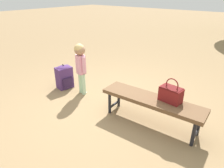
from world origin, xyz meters
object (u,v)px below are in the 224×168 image
object	(u,v)px
handbag	(171,94)
child_standing	(81,61)
backpack_large	(64,76)
park_bench	(152,102)

from	to	relation	value
handbag	child_standing	distance (m)	1.85
handbag	backpack_large	size ratio (longest dim) A/B	0.68
park_bench	child_standing	bearing A→B (deg)	-0.92
park_bench	child_standing	world-z (taller)	child_standing
park_bench	handbag	distance (m)	0.32
child_standing	backpack_large	bearing A→B (deg)	5.96
park_bench	handbag	world-z (taller)	handbag
backpack_large	child_standing	bearing A→B (deg)	-174.04
park_bench	backpack_large	world-z (taller)	backpack_large
child_standing	handbag	bearing A→B (deg)	-177.90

